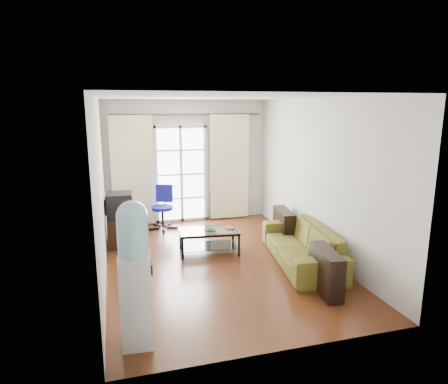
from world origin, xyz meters
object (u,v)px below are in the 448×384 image
object	(u,v)px
coffee_table	(209,238)
tv_stand	(120,231)
crt_tv	(119,205)
task_chair	(163,216)
sofa	(301,245)
water_cooler	(135,272)

from	to	relation	value
coffee_table	tv_stand	bearing A→B (deg)	149.03
coffee_table	crt_tv	world-z (taller)	crt_tv
coffee_table	task_chair	distance (m)	1.78
crt_tv	sofa	bearing A→B (deg)	-29.81
task_chair	tv_stand	bearing A→B (deg)	-117.28
coffee_table	tv_stand	size ratio (longest dim) A/B	1.54
crt_tv	task_chair	world-z (taller)	crt_tv
sofa	task_chair	bearing A→B (deg)	-133.58
sofa	coffee_table	distance (m)	1.62
tv_stand	coffee_table	bearing A→B (deg)	-32.20
sofa	crt_tv	bearing A→B (deg)	-113.90
task_chair	water_cooler	size ratio (longest dim) A/B	0.56
sofa	task_chair	world-z (taller)	task_chair
coffee_table	tv_stand	xyz separation A→B (m)	(-1.50, 0.90, -0.01)
sofa	tv_stand	distance (m)	3.37
crt_tv	water_cooler	bearing A→B (deg)	-85.90
sofa	task_chair	xyz separation A→B (m)	(-1.97, 2.53, -0.04)
crt_tv	task_chair	size ratio (longest dim) A/B	0.57
task_chair	water_cooler	bearing A→B (deg)	-78.88
coffee_table	water_cooler	distance (m)	2.94
tv_stand	water_cooler	distance (m)	3.46
crt_tv	task_chair	xyz separation A→B (m)	(0.90, 0.71, -0.47)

